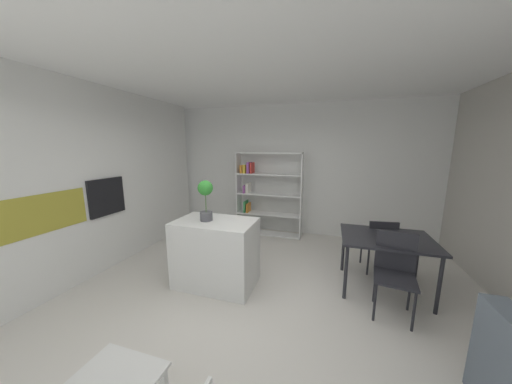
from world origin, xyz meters
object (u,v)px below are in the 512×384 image
object	(u,v)px
kitchen_island	(216,253)
dining_chair_far	(380,241)
built_in_oven	(107,197)
dining_chair_near	(395,267)
potted_plant_on_island	(206,196)
dining_table	(386,242)
open_bookshelf	(263,195)

from	to	relation	value
kitchen_island	dining_chair_far	size ratio (longest dim) A/B	1.28
built_in_oven	kitchen_island	world-z (taller)	built_in_oven
dining_chair_far	dining_chair_near	bearing A→B (deg)	81.93
built_in_oven	potted_plant_on_island	distance (m)	1.73
dining_table	dining_chair_far	world-z (taller)	dining_chair_far
potted_plant_on_island	open_bookshelf	size ratio (longest dim) A/B	0.31
open_bookshelf	dining_chair_far	world-z (taller)	open_bookshelf
built_in_oven	dining_table	distance (m)	4.14
dining_table	dining_chair_near	bearing A→B (deg)	-88.15
dining_chair_near	dining_chair_far	bearing A→B (deg)	98.59
dining_table	dining_chair_near	xyz separation A→B (m)	(0.01, -0.46, -0.12)
potted_plant_on_island	open_bookshelf	distance (m)	2.24
kitchen_island	dining_chair_far	xyz separation A→B (m)	(2.24, 1.02, 0.05)
potted_plant_on_island	open_bookshelf	bearing A→B (deg)	84.95
dining_table	open_bookshelf	bearing A→B (deg)	143.04
kitchen_island	dining_chair_near	distance (m)	2.25
open_bookshelf	dining_chair_near	bearing A→B (deg)	-43.83
kitchen_island	dining_chair_near	world-z (taller)	dining_chair_near
dining_table	dining_chair_far	size ratio (longest dim) A/B	1.32
potted_plant_on_island	open_bookshelf	world-z (taller)	open_bookshelf
built_in_oven	dining_chair_near	distance (m)	4.13
kitchen_island	dining_chair_far	world-z (taller)	kitchen_island
kitchen_island	dining_chair_far	distance (m)	2.46
dining_table	dining_chair_far	distance (m)	0.49
dining_chair_far	open_bookshelf	bearing A→B (deg)	-36.18
open_bookshelf	dining_chair_near	xyz separation A→B (m)	(2.17, -2.08, -0.32)
dining_table	dining_chair_near	world-z (taller)	dining_chair_near
kitchen_island	dining_table	bearing A→B (deg)	13.99
potted_plant_on_island	dining_table	size ratio (longest dim) A/B	0.49
built_in_oven	dining_chair_far	xyz separation A→B (m)	(4.08, 1.05, -0.65)
built_in_oven	kitchen_island	size ratio (longest dim) A/B	0.55
kitchen_island	dining_table	size ratio (longest dim) A/B	0.97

